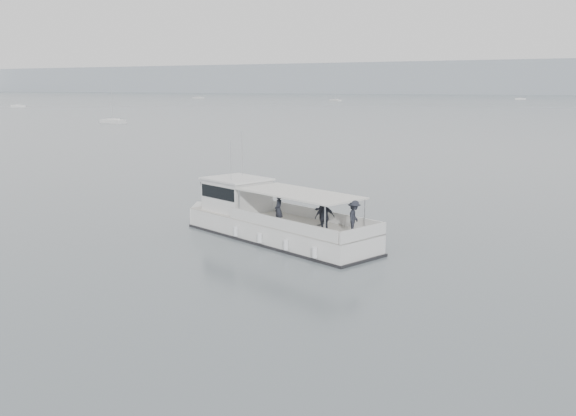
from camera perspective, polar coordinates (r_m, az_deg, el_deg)
The scene contains 3 objects.
ground at distance 33.45m, azimuth -0.60°, elevation -1.63°, with size 1400.00×1400.00×0.00m, color #525D60.
tour_boat at distance 31.06m, azimuth -2.12°, elevation -1.04°, with size 11.95×6.22×5.07m.
moored_fleet at distance 233.60m, azimuth 8.37°, elevation 9.01°, with size 389.02×314.64×10.23m.
Camera 1 is at (16.05, -28.45, 7.20)m, focal length 40.00 mm.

